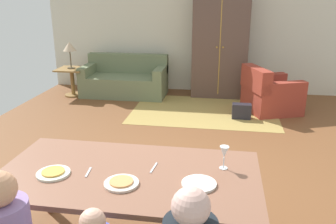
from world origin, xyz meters
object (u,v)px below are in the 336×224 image
object	(u,v)px
table_lamp	(69,47)
dining_table	(128,180)
couch	(125,80)
side_table	(72,78)
plate_near_woman	(199,184)
plate_near_man	(53,173)
armchair	(269,94)
handbag	(242,111)
armoire	(220,45)
wine_glass	(224,153)
plate_near_child	(121,183)

from	to	relation	value
table_lamp	dining_table	bearing A→B (deg)	-61.40
couch	side_table	xyz separation A→B (m)	(-1.06, -0.26, 0.07)
plate_near_woman	side_table	size ratio (longest dim) A/B	0.43
plate_near_man	armchair	xyz separation A→B (m)	(2.07, 4.14, -0.45)
handbag	plate_near_woman	bearing A→B (deg)	-97.40
plate_near_woman	couch	xyz separation A→B (m)	(-1.91, 4.79, -0.47)
plate_near_woman	table_lamp	xyz separation A→B (m)	(-2.97, 4.54, 0.24)
armchair	table_lamp	size ratio (longest dim) A/B	2.06
plate_near_man	plate_near_woman	size ratio (longest dim) A/B	1.00
plate_near_woman	armchair	size ratio (longest dim) A/B	0.23
plate_near_man	side_table	size ratio (longest dim) A/B	0.43
armchair	armoire	xyz separation A→B (m)	(-0.93, 0.93, 0.73)
plate_near_man	dining_table	bearing A→B (deg)	12.38
couch	armoire	xyz separation A→B (m)	(1.95, 0.25, 0.75)
handbag	armoire	bearing A→B (deg)	107.09
wine_glass	armoire	distance (m)	4.77
table_lamp	couch	bearing A→B (deg)	13.70
side_table	plate_near_child	bearing A→B (deg)	-62.35
dining_table	plate_near_woman	world-z (taller)	plate_near_woman
plate_near_man	wine_glass	xyz separation A→B (m)	(1.26, 0.30, 0.12)
dining_table	handbag	bearing A→B (deg)	73.92
wine_glass	side_table	distance (m)	5.31
plate_near_woman	armchair	world-z (taller)	armchair
wine_glass	handbag	xyz separation A→B (m)	(0.30, 3.36, -0.76)
armoire	table_lamp	world-z (taller)	armoire
couch	table_lamp	bearing A→B (deg)	-166.30
plate_near_child	couch	bearing A→B (deg)	105.59
table_lamp	handbag	bearing A→B (deg)	-14.67
plate_near_child	armoire	xyz separation A→B (m)	(0.59, 5.12, 0.28)
dining_table	armoire	bearing A→B (deg)	83.23
armchair	handbag	size ratio (longest dim) A/B	3.47
side_table	armchair	bearing A→B (deg)	-6.08
plate_near_child	armchair	bearing A→B (deg)	70.10
plate_near_child	armchair	distance (m)	4.49
armchair	armoire	distance (m)	1.50
plate_near_child	table_lamp	bearing A→B (deg)	117.65
wine_glass	side_table	bearing A→B (deg)	126.37
side_table	handbag	world-z (taller)	side_table
plate_near_woman	couch	distance (m)	5.18
plate_near_child	wine_glass	distance (m)	0.81
handbag	couch	bearing A→B (deg)	154.04
couch	plate_near_woman	bearing A→B (deg)	-68.32
plate_near_man	plate_near_woman	world-z (taller)	same
plate_near_woman	couch	bearing A→B (deg)	111.68
dining_table	plate_near_man	world-z (taller)	plate_near_man
plate_near_man	handbag	world-z (taller)	plate_near_man
dining_table	armchair	size ratio (longest dim) A/B	1.79
plate_near_child	plate_near_woman	world-z (taller)	same
plate_near_child	armchair	world-z (taller)	armchair
armoire	side_table	xyz separation A→B (m)	(-3.01, -0.51, -0.67)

